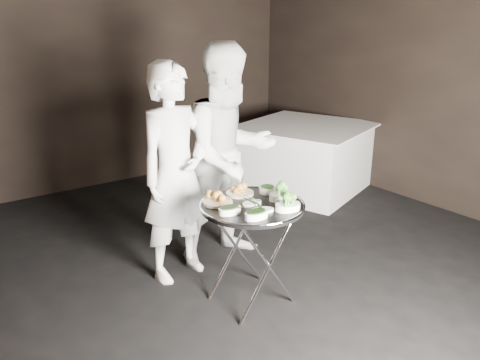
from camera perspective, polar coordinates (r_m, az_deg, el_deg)
floor at (r=3.73m, az=1.77°, el=-15.39°), size 6.00×7.00×0.05m
wall_back at (r=6.28m, az=-18.77°, el=12.52°), size 6.00×0.05×3.00m
tray_stand at (r=3.56m, az=1.44°, el=-8.42°), size 0.54×0.45×0.79m
serving_tray at (r=3.41m, az=1.49°, el=-3.13°), size 0.77×0.77×0.04m
potato_plate_a at (r=3.41m, az=-2.74°, el=-2.33°), size 0.22×0.22×0.08m
potato_plate_b at (r=3.59m, az=-0.02°, el=-1.25°), size 0.22×0.22×0.08m
greens_bowl at (r=3.63m, az=3.37°, el=-1.05°), size 0.13×0.13×0.08m
asparagus_plate_a at (r=3.40m, az=1.47°, el=-2.74°), size 0.16×0.10×0.03m
asparagus_plate_b at (r=3.28m, az=2.67°, el=-3.60°), size 0.20×0.15×0.04m
spinach_bowl_a at (r=3.24m, az=-1.25°, el=-3.57°), size 0.18×0.12×0.07m
spinach_bowl_b at (r=3.16m, az=1.99°, el=-4.10°), size 0.18×0.12×0.07m
broccoli_bowl_a at (r=3.49m, az=5.12°, el=-1.87°), size 0.23×0.20×0.08m
broccoli_bowl_b at (r=3.31m, az=5.85°, el=-3.07°), size 0.21×0.17×0.08m
serving_utensils at (r=3.45m, az=1.02°, el=-1.87°), size 0.57×0.40×0.01m
waiter_left at (r=3.81m, az=-7.86°, el=0.73°), size 0.72×0.54×1.80m
waiter_right at (r=4.08m, az=-1.23°, el=3.02°), size 0.96×0.76×1.92m
dining_table at (r=6.06m, az=7.91°, el=2.77°), size 1.49×1.49×0.85m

